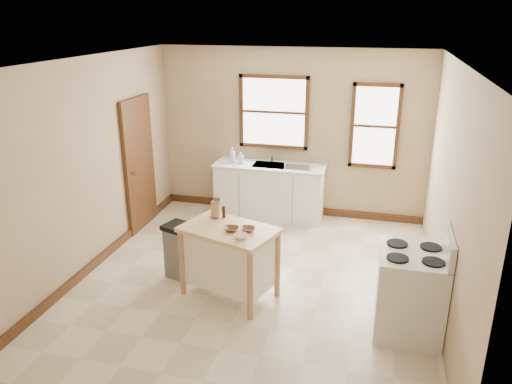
# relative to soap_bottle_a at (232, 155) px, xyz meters

# --- Properties ---
(floor) EXTENTS (5.00, 5.00, 0.00)m
(floor) POSITION_rel_soap_bottle_a_xyz_m (0.94, -2.18, -1.05)
(floor) COLOR beige
(floor) RESTS_ON ground
(ceiling) EXTENTS (5.00, 5.00, 0.00)m
(ceiling) POSITION_rel_soap_bottle_a_xyz_m (0.94, -2.18, 1.75)
(ceiling) COLOR white
(ceiling) RESTS_ON ground
(wall_back) EXTENTS (4.50, 0.04, 2.80)m
(wall_back) POSITION_rel_soap_bottle_a_xyz_m (0.94, 0.32, 0.35)
(wall_back) COLOR tan
(wall_back) RESTS_ON ground
(wall_left) EXTENTS (0.04, 5.00, 2.80)m
(wall_left) POSITION_rel_soap_bottle_a_xyz_m (-1.31, -2.18, 0.35)
(wall_left) COLOR tan
(wall_left) RESTS_ON ground
(wall_right) EXTENTS (0.04, 5.00, 2.80)m
(wall_right) POSITION_rel_soap_bottle_a_xyz_m (3.19, -2.18, 0.35)
(wall_right) COLOR tan
(wall_right) RESTS_ON ground
(window_main) EXTENTS (1.17, 0.06, 1.22)m
(window_main) POSITION_rel_soap_bottle_a_xyz_m (0.64, 0.30, 0.70)
(window_main) COLOR #361D0E
(window_main) RESTS_ON wall_back
(window_side) EXTENTS (0.77, 0.06, 1.37)m
(window_side) POSITION_rel_soap_bottle_a_xyz_m (2.29, 0.30, 0.55)
(window_side) COLOR #361D0E
(window_side) RESTS_ON wall_back
(door_left) EXTENTS (0.06, 0.90, 2.10)m
(door_left) POSITION_rel_soap_bottle_a_xyz_m (-1.27, -0.88, -0.00)
(door_left) COLOR #361D0E
(door_left) RESTS_ON ground
(baseboard_back) EXTENTS (4.50, 0.04, 0.12)m
(baseboard_back) POSITION_rel_soap_bottle_a_xyz_m (0.94, 0.29, -0.99)
(baseboard_back) COLOR #361D0E
(baseboard_back) RESTS_ON ground
(baseboard_left) EXTENTS (0.04, 5.00, 0.12)m
(baseboard_left) POSITION_rel_soap_bottle_a_xyz_m (-1.28, -2.18, -0.99)
(baseboard_left) COLOR #361D0E
(baseboard_left) RESTS_ON ground
(sink_counter) EXTENTS (1.86, 0.62, 0.92)m
(sink_counter) POSITION_rel_soap_bottle_a_xyz_m (0.64, 0.02, -0.59)
(sink_counter) COLOR white
(sink_counter) RESTS_ON ground
(faucet) EXTENTS (0.03, 0.03, 0.22)m
(faucet) POSITION_rel_soap_bottle_a_xyz_m (0.64, 0.20, -0.02)
(faucet) COLOR silver
(faucet) RESTS_ON sink_counter
(soap_bottle_a) EXTENTS (0.12, 0.12, 0.26)m
(soap_bottle_a) POSITION_rel_soap_bottle_a_xyz_m (0.00, 0.00, 0.00)
(soap_bottle_a) COLOR #B2B2B2
(soap_bottle_a) RESTS_ON sink_counter
(soap_bottle_b) EXTENTS (0.10, 0.10, 0.19)m
(soap_bottle_b) POSITION_rel_soap_bottle_a_xyz_m (0.15, -0.03, -0.03)
(soap_bottle_b) COLOR #B2B2B2
(soap_bottle_b) RESTS_ON sink_counter
(dish_rack) EXTENTS (0.47, 0.37, 0.11)m
(dish_rack) POSITION_rel_soap_bottle_a_xyz_m (1.14, -0.04, -0.08)
(dish_rack) COLOR silver
(dish_rack) RESTS_ON sink_counter
(kitchen_island) EXTENTS (1.27, 1.02, 0.90)m
(kitchen_island) POSITION_rel_soap_bottle_a_xyz_m (0.73, -2.58, -0.60)
(kitchen_island) COLOR #EFCE8D
(kitchen_island) RESTS_ON ground
(knife_block) EXTENTS (0.11, 0.11, 0.20)m
(knife_block) POSITION_rel_soap_bottle_a_xyz_m (0.47, -2.30, -0.05)
(knife_block) COLOR tan
(knife_block) RESTS_ON kitchen_island
(pepper_grinder) EXTENTS (0.05, 0.05, 0.15)m
(pepper_grinder) POSITION_rel_soap_bottle_a_xyz_m (0.57, -2.28, -0.07)
(pepper_grinder) COLOR #3B1910
(pepper_grinder) RESTS_ON kitchen_island
(bowl_a) EXTENTS (0.18, 0.18, 0.04)m
(bowl_a) POSITION_rel_soap_bottle_a_xyz_m (0.78, -2.64, -0.13)
(bowl_a) COLOR brown
(bowl_a) RESTS_ON kitchen_island
(bowl_b) EXTENTS (0.21, 0.21, 0.04)m
(bowl_b) POSITION_rel_soap_bottle_a_xyz_m (0.97, -2.60, -0.13)
(bowl_b) COLOR brown
(bowl_b) RESTS_ON kitchen_island
(bowl_c) EXTENTS (0.17, 0.17, 0.05)m
(bowl_c) POSITION_rel_soap_bottle_a_xyz_m (0.94, -2.82, -0.12)
(bowl_c) COLOR white
(bowl_c) RESTS_ON kitchen_island
(trash_bin) EXTENTS (0.46, 0.42, 0.74)m
(trash_bin) POSITION_rel_soap_bottle_a_xyz_m (-0.03, -2.30, -0.68)
(trash_bin) COLOR slate
(trash_bin) RESTS_ON ground
(gas_stove) EXTENTS (0.76, 0.77, 1.21)m
(gas_stove) POSITION_rel_soap_bottle_a_xyz_m (2.83, -2.80, -0.44)
(gas_stove) COLOR silver
(gas_stove) RESTS_ON ground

